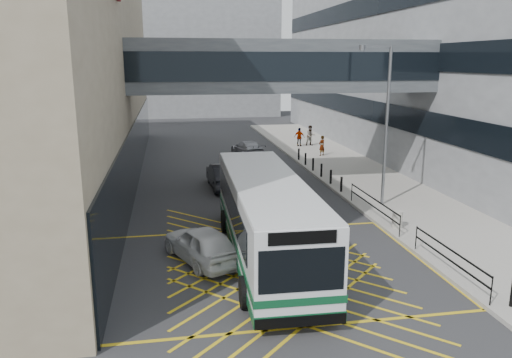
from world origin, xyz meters
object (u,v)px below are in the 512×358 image
bus (266,216)px  car_silver (248,148)px  car_dark (224,175)px  pedestrian_a (322,146)px  car_white (202,244)px  pedestrian_c (299,137)px  pedestrian_b (311,136)px  litter_bin (397,219)px  street_lamp (384,117)px

bus → car_silver: bus is taller
car_dark → pedestrian_a: pedestrian_a is taller
car_silver → car_white: bearing=67.6°
bus → car_silver: size_ratio=2.63×
car_dark → pedestrian_a: bearing=-139.1°
car_silver → pedestrian_c: size_ratio=2.72×
pedestrian_a → pedestrian_b: (0.45, 4.93, 0.11)m
bus → pedestrian_c: bearing=73.7°
bus → pedestrian_c: 26.50m
car_silver → pedestrian_a: (5.96, -1.40, 0.27)m
pedestrian_a → pedestrian_b: size_ratio=0.88×
pedestrian_b → car_white: bearing=-122.5°
pedestrian_b → pedestrian_c: 1.09m
bus → car_dark: (-0.37, 11.74, -0.99)m
car_silver → pedestrian_c: bearing=-156.2°
bus → pedestrian_b: size_ratio=6.49×
pedestrian_a → pedestrian_b: bearing=-125.2°
car_silver → pedestrian_c: pedestrian_c is taller
car_dark → pedestrian_a: 12.57m
bus → pedestrian_b: bearing=71.6°
litter_bin → bus: bearing=-162.0°
bus → pedestrian_a: size_ratio=7.33×
car_white → car_dark: size_ratio=0.91×
bus → car_white: bus is taller
litter_bin → car_white: bearing=-167.5°
street_lamp → pedestrian_a: 15.01m
bus → litter_bin: 7.19m
car_white → litter_bin: 9.51m
litter_bin → pedestrian_c: bearing=86.7°
pedestrian_c → car_silver: bearing=67.1°
car_silver → pedestrian_b: bearing=-159.9°
car_white → pedestrian_b: size_ratio=2.52×
car_white → pedestrian_c: (10.64, 25.08, 0.26)m
pedestrian_b → pedestrian_a: bearing=-102.8°
street_lamp → litter_bin: size_ratio=10.34×
car_dark → street_lamp: bearing=141.0°
car_silver → car_dark: bearing=64.1°
litter_bin → car_silver: bearing=101.5°
bus → car_dark: 11.79m
litter_bin → pedestrian_a: (1.98, 18.24, 0.41)m
street_lamp → pedestrian_a: (1.23, 14.42, -3.98)m
pedestrian_a → pedestrian_b: pedestrian_b is taller
litter_bin → pedestrian_a: bearing=83.8°
car_silver → litter_bin: (3.98, -19.64, -0.14)m
pedestrian_b → pedestrian_c: pedestrian_b is taller
bus → street_lamp: 10.10m
litter_bin → pedestrian_b: bearing=84.0°
car_white → street_lamp: size_ratio=0.55×
pedestrian_a → pedestrian_b: 4.95m
pedestrian_b → car_dark: bearing=-132.5°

